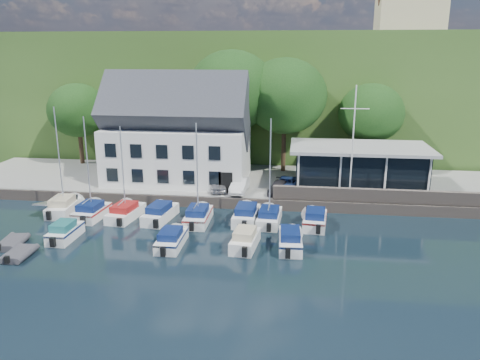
{
  "coord_description": "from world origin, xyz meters",
  "views": [
    {
      "loc": [
        5.04,
        -28.96,
        13.97
      ],
      "look_at": [
        0.29,
        9.0,
        3.29
      ],
      "focal_mm": 35.0,
      "sensor_mm": 36.0,
      "label": 1
    }
  ],
  "objects_px": {
    "boat_r1_4": "(197,171)",
    "boat_r1_3": "(160,212)",
    "boat_r1_2": "(123,171)",
    "dinghy_0": "(13,241)",
    "flagpole": "(353,143)",
    "boat_r2_0": "(65,230)",
    "boat_r1_7": "(315,218)",
    "boat_r2_3": "(245,238)",
    "boat_r1_1": "(88,168)",
    "car_white": "(240,185)",
    "club_pavilion": "(359,167)",
    "boat_r1_0": "(59,161)",
    "boat_r1_6": "(270,174)",
    "car_dgrey": "(279,187)",
    "boat_r2_2": "(171,237)",
    "car_silver": "(217,184)",
    "car_blue": "(286,184)",
    "dinghy_1": "(19,253)",
    "boat_r2_4": "(290,238)",
    "harbor_building": "(178,138)",
    "boat_r1_5": "(246,213)"
  },
  "relations": [
    {
      "from": "boat_r2_2",
      "to": "dinghy_1",
      "type": "xyz_separation_m",
      "value": [
        -10.05,
        -3.2,
        -0.34
      ]
    },
    {
      "from": "boat_r1_0",
      "to": "dinghy_0",
      "type": "relative_size",
      "value": 3.24
    },
    {
      "from": "boat_r1_4",
      "to": "boat_r1_7",
      "type": "xyz_separation_m",
      "value": [
        9.65,
        0.35,
        -3.7
      ]
    },
    {
      "from": "flagpole",
      "to": "boat_r2_0",
      "type": "relative_size",
      "value": 2.04
    },
    {
      "from": "boat_r1_0",
      "to": "club_pavilion",
      "type": "bearing_deg",
      "value": 12.34
    },
    {
      "from": "car_blue",
      "to": "boat_r1_7",
      "type": "bearing_deg",
      "value": -55.65
    },
    {
      "from": "boat_r1_4",
      "to": "boat_r1_7",
      "type": "relative_size",
      "value": 1.63
    },
    {
      "from": "dinghy_0",
      "to": "boat_r1_7",
      "type": "bearing_deg",
      "value": 8.06
    },
    {
      "from": "boat_r1_4",
      "to": "boat_r1_3",
      "type": "bearing_deg",
      "value": 175.15
    },
    {
      "from": "boat_r1_4",
      "to": "dinghy_0",
      "type": "xyz_separation_m",
      "value": [
        -12.62,
        -6.39,
        -4.11
      ]
    },
    {
      "from": "car_blue",
      "to": "boat_r1_3",
      "type": "distance_m",
      "value": 12.41
    },
    {
      "from": "car_silver",
      "to": "dinghy_0",
      "type": "relative_size",
      "value": 1.28
    },
    {
      "from": "boat_r1_6",
      "to": "car_dgrey",
      "type": "bearing_deg",
      "value": 87.64
    },
    {
      "from": "boat_r1_3",
      "to": "boat_r2_4",
      "type": "height_order",
      "value": "boat_r1_3"
    },
    {
      "from": "boat_r2_0",
      "to": "harbor_building",
      "type": "bearing_deg",
      "value": 69.97
    },
    {
      "from": "car_blue",
      "to": "boat_r2_4",
      "type": "height_order",
      "value": "car_blue"
    },
    {
      "from": "boat_r1_6",
      "to": "boat_r1_7",
      "type": "distance_m",
      "value": 5.12
    },
    {
      "from": "dinghy_0",
      "to": "boat_r2_0",
      "type": "bearing_deg",
      "value": 17.95
    },
    {
      "from": "car_dgrey",
      "to": "car_blue",
      "type": "xyz_separation_m",
      "value": [
        0.67,
        0.89,
        0.13
      ]
    },
    {
      "from": "boat_r1_2",
      "to": "boat_r1_4",
      "type": "bearing_deg",
      "value": 5.74
    },
    {
      "from": "boat_r1_0",
      "to": "boat_r2_0",
      "type": "relative_size",
      "value": 1.9
    },
    {
      "from": "boat_r2_4",
      "to": "boat_r1_3",
      "type": "bearing_deg",
      "value": 155.45
    },
    {
      "from": "harbor_building",
      "to": "car_dgrey",
      "type": "xyz_separation_m",
      "value": [
        10.42,
        -3.39,
        -3.81
      ]
    },
    {
      "from": "club_pavilion",
      "to": "boat_r1_7",
      "type": "distance_m",
      "value": 9.87
    },
    {
      "from": "car_white",
      "to": "boat_r1_4",
      "type": "relative_size",
      "value": 0.45
    },
    {
      "from": "boat_r1_1",
      "to": "boat_r1_4",
      "type": "xyz_separation_m",
      "value": [
        9.31,
        0.03,
        0.02
      ]
    },
    {
      "from": "boat_r1_2",
      "to": "dinghy_0",
      "type": "bearing_deg",
      "value": -125.33
    },
    {
      "from": "car_dgrey",
      "to": "boat_r1_5",
      "type": "height_order",
      "value": "car_dgrey"
    },
    {
      "from": "car_blue",
      "to": "flagpole",
      "type": "height_order",
      "value": "flagpole"
    },
    {
      "from": "boat_r1_2",
      "to": "boat_r1_7",
      "type": "xyz_separation_m",
      "value": [
        16.05,
        0.11,
        -3.46
      ]
    },
    {
      "from": "boat_r1_2",
      "to": "boat_r2_0",
      "type": "xyz_separation_m",
      "value": [
        -2.95,
        -4.98,
        -3.48
      ]
    },
    {
      "from": "car_white",
      "to": "boat_r2_2",
      "type": "xyz_separation_m",
      "value": [
        -3.67,
        -10.94,
        -0.98
      ]
    },
    {
      "from": "boat_r1_1",
      "to": "car_white",
      "type": "bearing_deg",
      "value": 30.62
    },
    {
      "from": "boat_r1_7",
      "to": "boat_r1_2",
      "type": "bearing_deg",
      "value": -174.42
    },
    {
      "from": "club_pavilion",
      "to": "boat_r2_0",
      "type": "bearing_deg",
      "value": -149.66
    },
    {
      "from": "flagpole",
      "to": "boat_r1_7",
      "type": "height_order",
      "value": "flagpole"
    },
    {
      "from": "boat_r1_2",
      "to": "car_white",
      "type": "bearing_deg",
      "value": 39.91
    },
    {
      "from": "car_white",
      "to": "boat_r2_2",
      "type": "distance_m",
      "value": 11.58
    },
    {
      "from": "boat_r1_0",
      "to": "boat_r1_1",
      "type": "height_order",
      "value": "boat_r1_0"
    },
    {
      "from": "club_pavilion",
      "to": "boat_r1_2",
      "type": "xyz_separation_m",
      "value": [
        -20.37,
        -8.68,
        1.16
      ]
    },
    {
      "from": "flagpole",
      "to": "boat_r2_3",
      "type": "distance_m",
      "value": 13.91
    },
    {
      "from": "flagpole",
      "to": "boat_r2_2",
      "type": "height_order",
      "value": "flagpole"
    },
    {
      "from": "club_pavilion",
      "to": "boat_r2_4",
      "type": "bearing_deg",
      "value": -115.51
    },
    {
      "from": "flagpole",
      "to": "boat_r2_4",
      "type": "relative_size",
      "value": 1.7
    },
    {
      "from": "boat_r1_1",
      "to": "boat_r2_3",
      "type": "xyz_separation_m",
      "value": [
        13.77,
        -4.52,
        -3.69
      ]
    },
    {
      "from": "car_blue",
      "to": "dinghy_1",
      "type": "distance_m",
      "value": 23.59
    },
    {
      "from": "car_silver",
      "to": "boat_r1_0",
      "type": "relative_size",
      "value": 0.4
    },
    {
      "from": "car_white",
      "to": "boat_r1_0",
      "type": "height_order",
      "value": "boat_r1_0"
    },
    {
      "from": "car_dgrey",
      "to": "boat_r1_1",
      "type": "bearing_deg",
      "value": -148.39
    },
    {
      "from": "boat_r1_1",
      "to": "boat_r1_3",
      "type": "height_order",
      "value": "boat_r1_1"
    }
  ]
}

